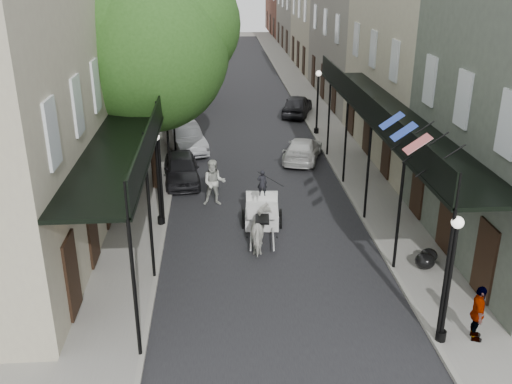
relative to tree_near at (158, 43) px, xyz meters
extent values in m
plane|color=gray|center=(4.20, -10.18, -6.49)|extent=(140.00, 140.00, 0.00)
cube|color=black|center=(4.20, 9.82, -6.48)|extent=(8.00, 90.00, 0.01)
cube|color=gray|center=(-0.80, 9.82, -6.43)|extent=(2.20, 90.00, 0.12)
cube|color=gray|center=(9.20, 9.82, -6.43)|extent=(2.20, 90.00, 0.12)
cube|color=#AFA98C|center=(-4.40, 19.82, -1.24)|extent=(5.00, 80.00, 10.50)
cube|color=gray|center=(12.80, 19.82, -1.24)|extent=(5.00, 80.00, 10.50)
cube|color=black|center=(-0.80, -3.18, -2.49)|extent=(2.20, 18.00, 0.12)
cube|color=black|center=(0.25, -3.18, -1.99)|extent=(0.06, 18.00, 1.00)
cylinder|color=black|center=(0.20, -12.18, -4.37)|extent=(0.10, 0.10, 4.00)
cylinder|color=black|center=(0.20, -4.18, -4.37)|extent=(0.10, 0.10, 4.00)
cylinder|color=black|center=(0.20, 3.82, -4.37)|extent=(0.10, 0.10, 4.00)
cube|color=black|center=(9.20, -3.18, -2.49)|extent=(2.20, 18.00, 0.12)
cube|color=black|center=(8.15, -3.18, -1.99)|extent=(0.06, 18.00, 1.00)
cylinder|color=black|center=(8.20, -12.18, -4.37)|extent=(0.10, 0.10, 4.00)
cylinder|color=black|center=(8.20, -4.18, -4.37)|extent=(0.10, 0.10, 4.00)
cylinder|color=black|center=(8.20, 3.82, -4.37)|extent=(0.10, 0.10, 4.00)
cylinder|color=#382619|center=(-0.40, -0.18, -3.57)|extent=(0.44, 0.44, 5.60)
sphere|color=#265019|center=(-0.40, -0.18, -0.29)|extent=(6.80, 6.80, 6.80)
sphere|color=#265019|center=(0.96, 0.42, 0.71)|extent=(5.10, 5.10, 5.10)
cylinder|color=#382619|center=(-0.40, 13.82, -3.85)|extent=(0.44, 0.44, 5.04)
sphere|color=#265019|center=(-0.40, 13.82, -0.91)|extent=(6.00, 6.00, 6.00)
sphere|color=#265019|center=(0.80, 14.42, -0.01)|extent=(4.50, 4.50, 4.50)
cylinder|color=black|center=(8.30, -12.18, -6.22)|extent=(0.28, 0.28, 0.30)
cylinder|color=black|center=(8.30, -12.18, -4.67)|extent=(0.12, 0.12, 3.40)
sphere|color=white|center=(8.30, -12.18, -2.82)|extent=(0.32, 0.32, 0.32)
cylinder|color=black|center=(0.10, -4.18, -6.22)|extent=(0.28, 0.28, 0.30)
cylinder|color=black|center=(0.10, -4.18, -4.67)|extent=(0.12, 0.12, 3.40)
sphere|color=white|center=(0.10, -4.18, -2.82)|extent=(0.32, 0.32, 0.32)
cylinder|color=black|center=(8.30, 7.82, -6.22)|extent=(0.28, 0.28, 0.30)
cylinder|color=black|center=(8.30, 7.82, -4.67)|extent=(0.12, 0.12, 3.40)
sphere|color=white|center=(8.30, 7.82, -2.82)|extent=(0.32, 0.32, 0.32)
imported|color=silver|center=(3.90, -6.31, -5.74)|extent=(0.94, 1.83, 1.50)
torus|color=black|center=(3.36, -3.63, -5.93)|extent=(0.17, 1.17, 1.17)
torus|color=black|center=(4.84, -3.74, -5.93)|extent=(0.17, 1.17, 1.17)
torus|color=black|center=(3.44, -4.91, -6.20)|extent=(0.11, 0.61, 0.61)
torus|color=black|center=(4.56, -4.99, -6.20)|extent=(0.11, 0.61, 0.61)
cube|color=silver|center=(4.09, -3.87, -5.54)|extent=(1.39, 1.72, 0.63)
cube|color=silver|center=(4.01, -4.81, -5.08)|extent=(1.12, 0.58, 0.11)
cube|color=silver|center=(4.00, -5.04, -4.81)|extent=(1.09, 0.17, 0.45)
imported|color=black|center=(4.01, -4.81, -4.52)|extent=(0.39, 0.27, 1.02)
imported|color=beige|center=(2.20, -2.16, -5.49)|extent=(0.97, 0.76, 2.00)
imported|color=gray|center=(-1.40, 10.96, -5.50)|extent=(1.29, 1.07, 1.73)
imported|color=gray|center=(9.24, -12.18, -5.55)|extent=(0.66, 1.03, 1.63)
imported|color=black|center=(0.67, 0.62, -5.81)|extent=(1.98, 4.10, 1.35)
imported|color=#A7A7AD|center=(0.60, 5.42, -5.74)|extent=(2.83, 4.79, 1.49)
imported|color=black|center=(0.60, 17.34, -5.81)|extent=(2.34, 4.95, 1.37)
imported|color=silver|center=(6.80, 3.33, -5.90)|extent=(2.78, 4.36, 1.18)
imported|color=black|center=(7.80, 12.55, -5.79)|extent=(2.77, 4.37, 1.39)
ellipsoid|color=black|center=(9.20, -8.33, -6.09)|extent=(0.67, 0.67, 0.57)
ellipsoid|color=black|center=(9.50, -7.88, -6.14)|extent=(0.58, 0.58, 0.47)
camera|label=1|loc=(2.36, -24.63, 3.27)|focal=40.00mm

